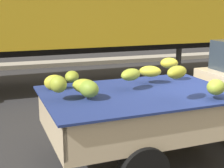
% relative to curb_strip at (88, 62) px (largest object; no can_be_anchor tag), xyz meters
% --- Properties ---
extents(ground, '(220.00, 220.00, 0.00)m').
position_rel_curb_strip_xyz_m(ground, '(0.00, -8.58, -0.08)').
color(ground, '#28282B').
extents(curb_strip, '(80.00, 0.80, 0.16)m').
position_rel_curb_strip_xyz_m(curb_strip, '(0.00, 0.00, 0.00)').
color(curb_strip, gray).
rests_on(curb_strip, ground).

